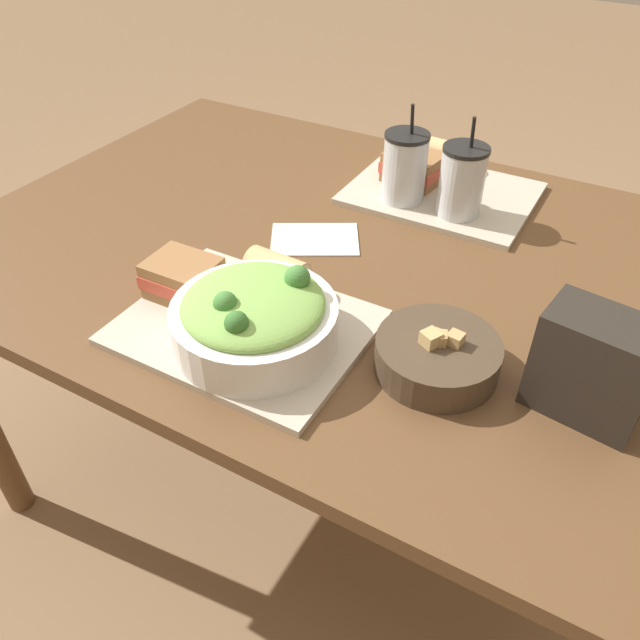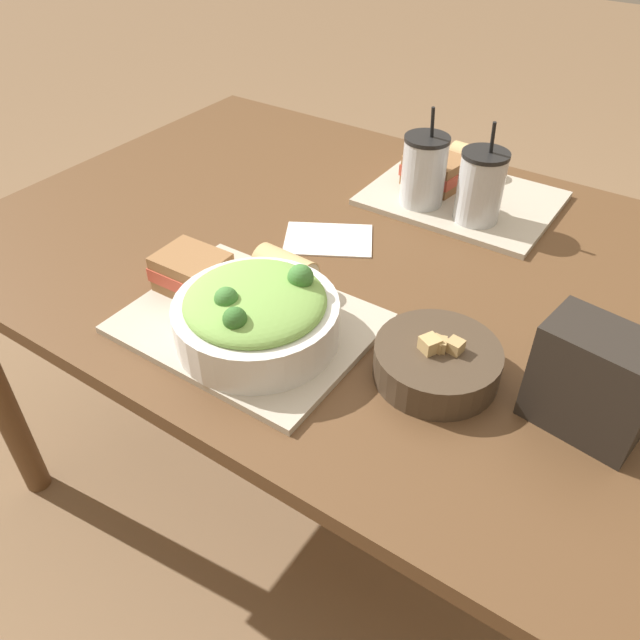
{
  "view_description": "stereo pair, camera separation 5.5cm",
  "coord_description": "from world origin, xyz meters",
  "px_view_note": "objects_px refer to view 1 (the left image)",
  "views": [
    {
      "loc": [
        0.48,
        -0.89,
        1.37
      ],
      "look_at": [
        0.13,
        -0.28,
        0.8
      ],
      "focal_mm": 35.0,
      "sensor_mm": 36.0,
      "label": 1
    },
    {
      "loc": [
        0.52,
        -0.86,
        1.37
      ],
      "look_at": [
        0.13,
        -0.28,
        0.8
      ],
      "focal_mm": 35.0,
      "sensor_mm": 36.0,
      "label": 2
    }
  ],
  "objects_px": {
    "napkin_folded": "(315,239)",
    "baguette_near": "(278,272)",
    "sandwich_near": "(183,278)",
    "baguette_far": "(446,154)",
    "drink_cup_dark": "(404,169)",
    "soup_bowl": "(437,355)",
    "chip_bag": "(593,367)",
    "salad_bowl": "(255,317)",
    "drink_cup_red": "(461,183)",
    "sandwich_far": "(414,167)"
  },
  "relations": [
    {
      "from": "napkin_folded",
      "to": "baguette_near",
      "type": "bearing_deg",
      "value": -80.33
    },
    {
      "from": "sandwich_near",
      "to": "baguette_far",
      "type": "bearing_deg",
      "value": 72.02
    },
    {
      "from": "napkin_folded",
      "to": "drink_cup_dark",
      "type": "bearing_deg",
      "value": 67.92
    },
    {
      "from": "soup_bowl",
      "to": "napkin_folded",
      "type": "relative_size",
      "value": 0.9
    },
    {
      "from": "chip_bag",
      "to": "drink_cup_dark",
      "type": "bearing_deg",
      "value": 145.85
    },
    {
      "from": "baguette_far",
      "to": "drink_cup_dark",
      "type": "height_order",
      "value": "drink_cup_dark"
    },
    {
      "from": "chip_bag",
      "to": "salad_bowl",
      "type": "bearing_deg",
      "value": -157.39
    },
    {
      "from": "soup_bowl",
      "to": "drink_cup_red",
      "type": "height_order",
      "value": "drink_cup_red"
    },
    {
      "from": "sandwich_near",
      "to": "drink_cup_dark",
      "type": "height_order",
      "value": "drink_cup_dark"
    },
    {
      "from": "soup_bowl",
      "to": "sandwich_near",
      "type": "height_order",
      "value": "sandwich_near"
    },
    {
      "from": "baguette_near",
      "to": "drink_cup_dark",
      "type": "xyz_separation_m",
      "value": [
        0.06,
        0.39,
        0.04
      ]
    },
    {
      "from": "soup_bowl",
      "to": "drink_cup_red",
      "type": "xyz_separation_m",
      "value": [
        -0.13,
        0.44,
        0.05
      ]
    },
    {
      "from": "salad_bowl",
      "to": "baguette_far",
      "type": "bearing_deg",
      "value": 87.44
    },
    {
      "from": "sandwich_near",
      "to": "baguette_far",
      "type": "relative_size",
      "value": 1.4
    },
    {
      "from": "soup_bowl",
      "to": "napkin_folded",
      "type": "height_order",
      "value": "soup_bowl"
    },
    {
      "from": "soup_bowl",
      "to": "drink_cup_dark",
      "type": "distance_m",
      "value": 0.5
    },
    {
      "from": "soup_bowl",
      "to": "drink_cup_dark",
      "type": "relative_size",
      "value": 0.9
    },
    {
      "from": "napkin_folded",
      "to": "soup_bowl",
      "type": "bearing_deg",
      "value": -33.86
    },
    {
      "from": "salad_bowl",
      "to": "napkin_folded",
      "type": "distance_m",
      "value": 0.33
    },
    {
      "from": "soup_bowl",
      "to": "chip_bag",
      "type": "xyz_separation_m",
      "value": [
        0.2,
        0.03,
        0.05
      ]
    },
    {
      "from": "sandwich_near",
      "to": "drink_cup_dark",
      "type": "distance_m",
      "value": 0.52
    },
    {
      "from": "baguette_near",
      "to": "drink_cup_dark",
      "type": "distance_m",
      "value": 0.4
    },
    {
      "from": "sandwich_near",
      "to": "sandwich_far",
      "type": "bearing_deg",
      "value": 72.46
    },
    {
      "from": "baguette_near",
      "to": "baguette_far",
      "type": "distance_m",
      "value": 0.58
    },
    {
      "from": "baguette_near",
      "to": "sandwich_far",
      "type": "height_order",
      "value": "sandwich_far"
    },
    {
      "from": "sandwich_far",
      "to": "baguette_far",
      "type": "bearing_deg",
      "value": 78.82
    },
    {
      "from": "sandwich_near",
      "to": "baguette_near",
      "type": "bearing_deg",
      "value": 36.32
    },
    {
      "from": "baguette_near",
      "to": "drink_cup_red",
      "type": "bearing_deg",
      "value": -21.21
    },
    {
      "from": "salad_bowl",
      "to": "sandwich_near",
      "type": "relative_size",
      "value": 2.12
    },
    {
      "from": "chip_bag",
      "to": "baguette_near",
      "type": "bearing_deg",
      "value": -173.92
    },
    {
      "from": "sandwich_far",
      "to": "drink_cup_red",
      "type": "relative_size",
      "value": 0.67
    },
    {
      "from": "sandwich_near",
      "to": "chip_bag",
      "type": "xyz_separation_m",
      "value": [
        0.63,
        0.07,
        0.03
      ]
    },
    {
      "from": "sandwich_near",
      "to": "napkin_folded",
      "type": "height_order",
      "value": "sandwich_near"
    },
    {
      "from": "drink_cup_red",
      "to": "chip_bag",
      "type": "bearing_deg",
      "value": -51.51
    },
    {
      "from": "drink_cup_red",
      "to": "sandwich_near",
      "type": "bearing_deg",
      "value": -121.81
    },
    {
      "from": "baguette_far",
      "to": "salad_bowl",
      "type": "bearing_deg",
      "value": -178.09
    },
    {
      "from": "soup_bowl",
      "to": "sandwich_far",
      "type": "height_order",
      "value": "sandwich_far"
    },
    {
      "from": "sandwich_far",
      "to": "drink_cup_red",
      "type": "distance_m",
      "value": 0.16
    },
    {
      "from": "soup_bowl",
      "to": "chip_bag",
      "type": "bearing_deg",
      "value": 7.73
    },
    {
      "from": "soup_bowl",
      "to": "baguette_near",
      "type": "relative_size",
      "value": 1.7
    },
    {
      "from": "soup_bowl",
      "to": "sandwich_far",
      "type": "distance_m",
      "value": 0.58
    },
    {
      "from": "salad_bowl",
      "to": "soup_bowl",
      "type": "xyz_separation_m",
      "value": [
        0.26,
        0.09,
        -0.03
      ]
    },
    {
      "from": "salad_bowl",
      "to": "drink_cup_dark",
      "type": "bearing_deg",
      "value": 88.98
    },
    {
      "from": "sandwich_far",
      "to": "napkin_folded",
      "type": "relative_size",
      "value": 0.66
    },
    {
      "from": "soup_bowl",
      "to": "sandwich_far",
      "type": "xyz_separation_m",
      "value": [
        -0.26,
        0.52,
        0.02
      ]
    },
    {
      "from": "baguette_near",
      "to": "napkin_folded",
      "type": "relative_size",
      "value": 0.53
    },
    {
      "from": "baguette_near",
      "to": "sandwich_near",
      "type": "bearing_deg",
      "value": 130.74
    },
    {
      "from": "drink_cup_dark",
      "to": "chip_bag",
      "type": "xyz_separation_m",
      "value": [
        0.45,
        -0.41,
        -0.0
      ]
    },
    {
      "from": "baguette_near",
      "to": "baguette_far",
      "type": "height_order",
      "value": "same"
    },
    {
      "from": "baguette_near",
      "to": "drink_cup_red",
      "type": "relative_size",
      "value": 0.53
    }
  ]
}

